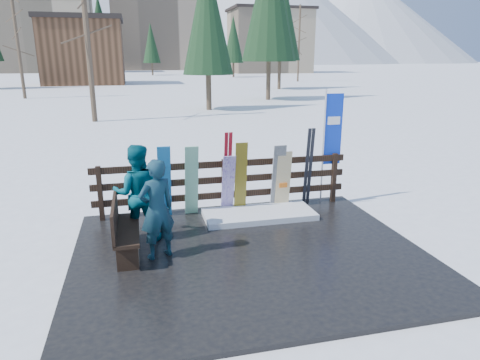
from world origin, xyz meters
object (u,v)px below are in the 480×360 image
object	(u,v)px
person_front	(157,209)
snowboard_1	(192,181)
person_back	(137,193)
snowboard_2	(241,178)
snowboard_5	(283,180)
snowboard_0	(165,182)
snowboard_4	(278,177)
bench	(122,227)
rental_flag	(331,134)
snowboard_3	(228,184)

from	to	relation	value
person_front	snowboard_1	bearing A→B (deg)	-137.93
person_front	person_back	distance (m)	0.90
snowboard_2	snowboard_5	distance (m)	0.97
snowboard_1	snowboard_0	bearing A→B (deg)	-180.00
snowboard_4	bench	bearing A→B (deg)	-154.40
bench	snowboard_0	distance (m)	1.80
snowboard_4	snowboard_5	world-z (taller)	snowboard_4
person_back	bench	bearing A→B (deg)	69.39
rental_flag	person_front	world-z (taller)	rental_flag
bench	snowboard_1	distance (m)	2.12
bench	snowboard_1	size ratio (longest dim) A/B	0.94
snowboard_5	person_front	size ratio (longest dim) A/B	0.78
rental_flag	snowboard_3	bearing A→B (deg)	-173.70
bench	snowboard_5	bearing A→B (deg)	24.81
bench	snowboard_3	bearing A→B (deg)	36.02
rental_flag	snowboard_5	bearing A→B (deg)	-167.36
snowboard_0	person_back	world-z (taller)	person_back
bench	person_back	bearing A→B (deg)	65.93
rental_flag	snowboard_1	bearing A→B (deg)	-175.22
bench	snowboard_0	size ratio (longest dim) A/B	0.92
snowboard_3	snowboard_4	bearing A→B (deg)	0.00
snowboard_0	bench	bearing A→B (deg)	-117.81
bench	person_front	xyz separation A→B (m)	(0.58, -0.22, 0.34)
snowboard_0	snowboard_3	world-z (taller)	snowboard_0
snowboard_0	snowboard_5	distance (m)	2.58
snowboard_3	snowboard_2	bearing A→B (deg)	0.00
snowboard_3	person_front	distance (m)	2.40
snowboard_4	person_front	distance (m)	3.25
snowboard_4	snowboard_5	size ratio (longest dim) A/B	1.11
snowboard_5	person_front	bearing A→B (deg)	-147.59
snowboard_2	person_back	bearing A→B (deg)	-156.33
snowboard_1	snowboard_2	distance (m)	1.06
snowboard_5	bench	bearing A→B (deg)	-155.19
snowboard_2	snowboard_3	distance (m)	0.31
snowboard_4	person_back	size ratio (longest dim) A/B	0.83
snowboard_0	snowboard_1	size ratio (longest dim) A/B	1.02
person_front	snowboard_0	bearing A→B (deg)	-121.66
bench	snowboard_0	world-z (taller)	snowboard_0
snowboard_2	snowboard_3	xyz separation A→B (m)	(-0.28, -0.00, -0.13)
snowboard_4	snowboard_5	bearing A→B (deg)	-0.00
bench	snowboard_4	xyz separation A→B (m)	(3.29, 1.58, 0.22)
bench	snowboard_2	world-z (taller)	snowboard_2
bench	snowboard_1	world-z (taller)	snowboard_1
rental_flag	person_back	size ratio (longest dim) A/B	1.45
snowboard_0	snowboard_5	size ratio (longest dim) A/B	1.23
snowboard_3	snowboard_5	xyz separation A→B (m)	(1.24, 0.00, 0.00)
snowboard_5	person_back	world-z (taller)	person_back
snowboard_0	person_back	xyz separation A→B (m)	(-0.55, -0.95, 0.10)
snowboard_1	snowboard_3	bearing A→B (deg)	-0.00
snowboard_1	person_back	world-z (taller)	person_back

